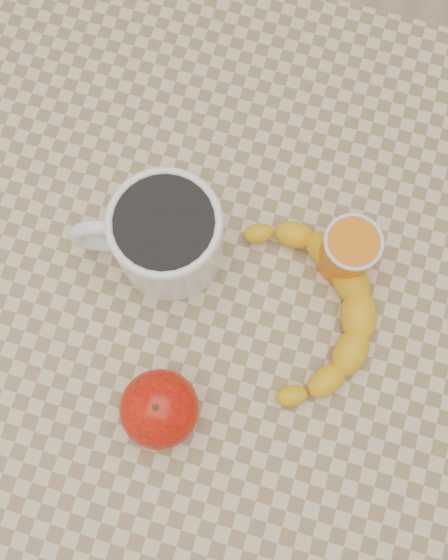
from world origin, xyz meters
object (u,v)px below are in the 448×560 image
(coffee_mug, at_px, (164,235))
(banana, at_px, (310,311))
(orange_juice_glass, at_px, (348,251))
(apple, at_px, (159,409))
(table, at_px, (224,301))

(coffee_mug, height_order, banana, coffee_mug)
(orange_juice_glass, height_order, apple, apple)
(coffee_mug, relative_size, apple, 1.85)
(orange_juice_glass, distance_m, apple, 0.26)
(table, height_order, apple, apple)
(coffee_mug, height_order, orange_juice_glass, coffee_mug)
(coffee_mug, bearing_deg, banana, -8.65)
(coffee_mug, xyz_separation_m, banana, (0.17, -0.03, -0.04))
(orange_juice_glass, relative_size, banana, 0.26)
(table, height_order, banana, banana)
(coffee_mug, distance_m, orange_juice_glass, 0.20)
(orange_juice_glass, height_order, banana, orange_juice_glass)
(banana, bearing_deg, orange_juice_glass, 56.25)
(coffee_mug, distance_m, banana, 0.18)
(table, relative_size, coffee_mug, 4.52)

